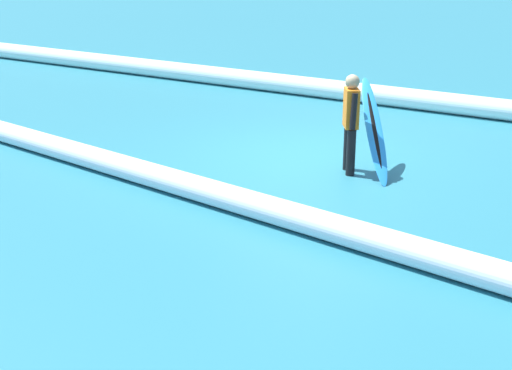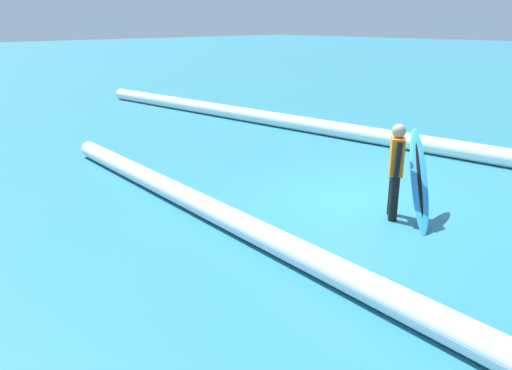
{
  "view_description": "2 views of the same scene",
  "coord_description": "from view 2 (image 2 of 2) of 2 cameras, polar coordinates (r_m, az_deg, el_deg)",
  "views": [
    {
      "loc": [
        -5.92,
        10.35,
        3.79
      ],
      "look_at": [
        -1.19,
        3.35,
        0.72
      ],
      "focal_mm": 52.13,
      "sensor_mm": 36.0,
      "label": 1
    },
    {
      "loc": [
        -5.1,
        7.35,
        3.09
      ],
      "look_at": [
        -0.44,
        2.97,
        1.0
      ],
      "focal_mm": 35.72,
      "sensor_mm": 36.0,
      "label": 2
    }
  ],
  "objects": [
    {
      "name": "wave_crest_midground",
      "position": [
        5.97,
        13.58,
        -11.63
      ],
      "size": [
        16.99,
        1.66,
        0.36
      ],
      "primitive_type": "cylinder",
      "rotation": [
        0.0,
        1.57,
        -0.08
      ],
      "color": "white",
      "rests_on": "ground_plane"
    },
    {
      "name": "ground_plane",
      "position": [
        9.46,
        11.39,
        -1.36
      ],
      "size": [
        149.39,
        149.39,
        0.0
      ],
      "primitive_type": "plane",
      "color": "teal"
    },
    {
      "name": "wave_crest_foreground",
      "position": [
        13.08,
        17.97,
        4.45
      ],
      "size": [
        25.76,
        2.44,
        0.42
      ],
      "primitive_type": "cylinder",
      "rotation": [
        0.0,
        1.57,
        0.08
      ],
      "color": "white",
      "rests_on": "ground_plane"
    },
    {
      "name": "surfer",
      "position": [
        8.38,
        15.4,
        2.02
      ],
      "size": [
        0.36,
        0.52,
        1.55
      ],
      "rotation": [
        0.0,
        0.0,
        2.21
      ],
      "color": "black",
      "rests_on": "ground_plane"
    },
    {
      "name": "surfboard",
      "position": [
        8.47,
        17.8,
        0.66
      ],
      "size": [
        1.12,
        1.24,
        1.38
      ],
      "color": "#268CE5",
      "rests_on": "ground_plane"
    }
  ]
}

